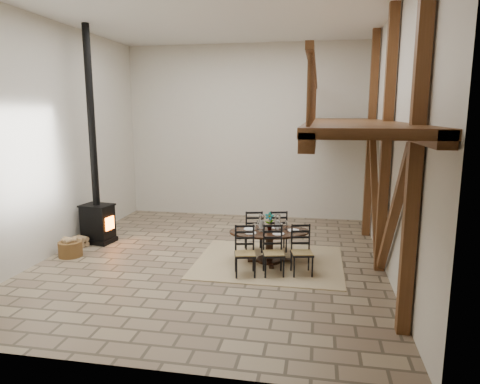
% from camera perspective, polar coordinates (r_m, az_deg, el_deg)
% --- Properties ---
extents(ground, '(8.00, 8.00, 0.00)m').
position_cam_1_polar(ground, '(9.21, -3.60, -8.92)').
color(ground, gray).
rests_on(ground, ground).
extents(room_shell, '(7.02, 8.02, 5.01)m').
position_cam_1_polar(room_shell, '(8.47, 4.12, 10.17)').
color(room_shell, beige).
rests_on(room_shell, ground).
extents(rug, '(3.00, 2.50, 0.02)m').
position_cam_1_polar(rug, '(9.03, 3.89, -9.26)').
color(rug, tan).
rests_on(rug, ground).
extents(dining_table, '(1.84, 2.05, 1.06)m').
position_cam_1_polar(dining_table, '(8.82, 3.99, -7.20)').
color(dining_table, black).
rests_on(dining_table, ground).
extents(wood_stove, '(0.79, 0.65, 5.00)m').
position_cam_1_polar(wood_stove, '(10.63, -18.62, -0.61)').
color(wood_stove, black).
rests_on(wood_stove, ground).
extents(log_basket, '(0.50, 0.50, 0.41)m').
position_cam_1_polar(log_basket, '(10.01, -21.69, -6.98)').
color(log_basket, brown).
rests_on(log_basket, ground).
extents(log_stack, '(0.40, 0.35, 0.23)m').
position_cam_1_polar(log_stack, '(10.67, -20.48, -6.19)').
color(log_stack, '#A17E5A').
rests_on(log_stack, ground).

